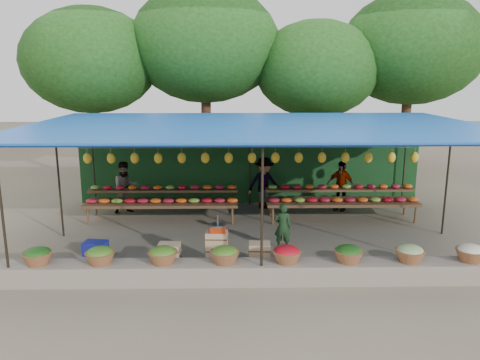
{
  "coord_description": "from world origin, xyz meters",
  "views": [
    {
      "loc": [
        -0.56,
        -11.25,
        3.95
      ],
      "look_at": [
        -0.35,
        0.2,
        1.38
      ],
      "focal_mm": 35.0,
      "sensor_mm": 36.0,
      "label": 1
    }
  ],
  "objects_px": {
    "weighing_scale": "(218,228)",
    "blue_crate_back": "(95,248)",
    "vendor_seated": "(283,227)",
    "crate_counter": "(216,252)",
    "blue_crate_front": "(106,269)"
  },
  "relations": [
    {
      "from": "vendor_seated",
      "to": "blue_crate_back",
      "type": "height_order",
      "value": "vendor_seated"
    },
    {
      "from": "crate_counter",
      "to": "vendor_seated",
      "type": "bearing_deg",
      "value": 32.78
    },
    {
      "from": "crate_counter",
      "to": "blue_crate_back",
      "type": "relative_size",
      "value": 4.71
    },
    {
      "from": "crate_counter",
      "to": "blue_crate_back",
      "type": "distance_m",
      "value": 2.83
    },
    {
      "from": "crate_counter",
      "to": "weighing_scale",
      "type": "relative_size",
      "value": 6.38
    },
    {
      "from": "weighing_scale",
      "to": "vendor_seated",
      "type": "distance_m",
      "value": 1.78
    },
    {
      "from": "weighing_scale",
      "to": "blue_crate_back",
      "type": "xyz_separation_m",
      "value": [
        -2.79,
        0.73,
        -0.71
      ]
    },
    {
      "from": "weighing_scale",
      "to": "blue_crate_front",
      "type": "xyz_separation_m",
      "value": [
        -2.25,
        -0.45,
        -0.71
      ]
    },
    {
      "from": "crate_counter",
      "to": "blue_crate_back",
      "type": "xyz_separation_m",
      "value": [
        -2.73,
        0.73,
        -0.16
      ]
    },
    {
      "from": "blue_crate_front",
      "to": "blue_crate_back",
      "type": "height_order",
      "value": "blue_crate_back"
    },
    {
      "from": "vendor_seated",
      "to": "blue_crate_back",
      "type": "relative_size",
      "value": 2.18
    },
    {
      "from": "blue_crate_front",
      "to": "blue_crate_back",
      "type": "bearing_deg",
      "value": 105.15
    },
    {
      "from": "crate_counter",
      "to": "blue_crate_front",
      "type": "height_order",
      "value": "crate_counter"
    },
    {
      "from": "crate_counter",
      "to": "blue_crate_back",
      "type": "height_order",
      "value": "crate_counter"
    },
    {
      "from": "weighing_scale",
      "to": "blue_crate_front",
      "type": "relative_size",
      "value": 0.76
    }
  ]
}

